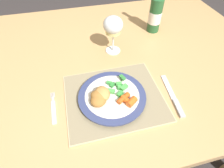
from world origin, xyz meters
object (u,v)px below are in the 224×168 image
Objects in this scene: fork at (54,110)px; table_knife at (174,98)px; dinner_plate at (112,97)px; wine_glass at (113,27)px; bottle at (156,13)px; dining_table at (108,68)px.

table_knife is (0.41, -0.05, 0.00)m from fork.
dinner_plate is at bearing -1.28° from fork.
dinner_plate reaches higher than fork.
fork is 0.68× the size of table_knife.
bottle is at bearing 26.19° from wine_glass.
dinner_plate is (-0.04, -0.24, 0.09)m from dining_table.
dinner_plate is at bearing 166.90° from table_knife.
fork is at bearing 178.72° from dinner_plate.
fork is at bearing -134.74° from dining_table.
fork reaches higher than dining_table.
wine_glass is 0.64× the size of bottle.
dinner_plate is at bearing -104.82° from wine_glass.
table_knife is at bearing -59.74° from dining_table.
dinner_plate is at bearing -99.09° from dining_table.
fork is 0.39m from wine_glass.
table_knife is (0.21, -0.05, -0.01)m from dinner_plate.
dining_table is at bearing -143.12° from wine_glass.
wine_glass is at bearing -153.81° from bottle.
dinner_plate is 0.20m from fork.
bottle is at bearing 36.81° from fork.
wine_glass is (0.03, 0.02, 0.20)m from dining_table.
dinner_plate is 0.90× the size of bottle.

